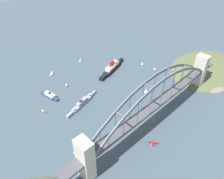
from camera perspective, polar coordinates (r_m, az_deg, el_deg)
The scene contains 15 objects.
ground_plane at distance 294.23m, azimuth 11.01°, elevation -8.04°, with size 1400.00×1400.00×0.00m, color #3D4C56.
harbor_arch_bridge at distance 273.86m, azimuth 11.75°, elevation -3.63°, with size 288.11×17.51×72.27m.
headland_east_shore at distance 425.67m, azimuth 24.27°, elevation 4.92°, with size 160.45×120.19×16.88m.
ocean_liner at distance 383.52m, azimuth 0.00°, elevation 5.90°, with size 76.98×28.91×19.72m.
naval_cruiser at distance 311.95m, azimuth -8.09°, elevation -3.64°, with size 65.55×19.83×18.06m.
harbor_ferry_steamer at distance 337.04m, azimuth -16.33°, elevation -1.52°, with size 12.41×35.18×8.54m.
seaplane_taxiing_near_bridge at distance 265.07m, azimuth 10.90°, elevation -13.99°, with size 8.84×10.14×5.13m.
small_boat_0 at distance 334.08m, azimuth 9.16°, elevation -0.29°, with size 9.71×8.09×9.59m.
small_boat_1 at distance 386.78m, azimuth -15.88°, elevation 4.41°, with size 10.29×6.21×9.20m.
small_boat_2 at distance 314.95m, azimuth -17.96°, elevation -5.60°, with size 7.25×9.86×2.32m.
small_boat_3 at distance 391.93m, azimuth 11.39°, elevation 5.50°, with size 7.51×5.88×7.32m.
small_boat_4 at distance 257.14m, azimuth -9.56°, elevation -14.81°, with size 10.03×7.26×11.72m.
small_boat_5 at distance 414.27m, azimuth -8.50°, elevation 7.82°, with size 5.68×7.51×8.51m.
small_boat_6 at distance 404.25m, azimuth 8.18°, elevation 6.93°, with size 6.50×6.77×7.00m.
small_boat_7 at distance 352.59m, azimuth -12.09°, elevation 1.40°, with size 5.30×6.76×7.45m.
Camera 1 is at (-180.43, -105.17, 207.26)m, focal length 34.07 mm.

